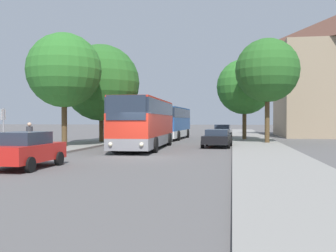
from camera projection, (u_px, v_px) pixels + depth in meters
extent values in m
plane|color=#565454|center=(142.00, 157.00, 22.05)|extent=(300.00, 300.00, 0.00)
cube|color=gray|center=(27.00, 154.00, 23.18)|extent=(4.00, 120.00, 0.15)
cube|color=gray|center=(270.00, 157.00, 20.92)|extent=(4.00, 120.00, 0.15)
cube|color=gray|center=(145.00, 140.00, 28.21)|extent=(2.96, 11.72, 0.70)
cube|color=red|center=(145.00, 125.00, 28.19)|extent=(2.96, 11.72, 1.47)
cube|color=#232D3D|center=(145.00, 108.00, 28.17)|extent=(2.98, 11.48, 0.95)
cube|color=red|center=(145.00, 101.00, 28.17)|extent=(2.90, 11.48, 0.12)
cube|color=#232D3D|center=(126.00, 108.00, 22.38)|extent=(2.33, 0.13, 1.45)
sphere|color=#F4EAC1|center=(110.00, 144.00, 22.51)|extent=(0.24, 0.24, 0.24)
sphere|color=#F4EAC1|center=(141.00, 145.00, 22.27)|extent=(0.24, 0.24, 0.24)
cylinder|color=black|center=(115.00, 145.00, 24.92)|extent=(0.33, 1.01, 1.00)
cylinder|color=black|center=(155.00, 145.00, 24.58)|extent=(0.33, 1.01, 1.00)
cylinder|color=black|center=(137.00, 139.00, 31.84)|extent=(0.33, 1.01, 1.00)
cylinder|color=black|center=(169.00, 139.00, 31.51)|extent=(0.33, 1.01, 1.00)
cube|color=silver|center=(172.00, 133.00, 42.32)|extent=(2.83, 11.13, 0.70)
cube|color=#285BA8|center=(172.00, 124.00, 42.30)|extent=(2.83, 11.13, 1.32)
cube|color=#232D3D|center=(172.00, 113.00, 42.28)|extent=(2.84, 10.91, 0.95)
cube|color=#285BA8|center=(172.00, 108.00, 42.28)|extent=(2.77, 10.91, 0.12)
cube|color=#232D3D|center=(161.00, 114.00, 36.83)|extent=(2.27, 0.12, 1.45)
sphere|color=#F4EAC1|center=(152.00, 135.00, 37.00)|extent=(0.24, 0.24, 0.24)
sphere|color=#F4EAC1|center=(170.00, 135.00, 36.67)|extent=(0.24, 0.24, 0.24)
cylinder|color=black|center=(153.00, 136.00, 39.30)|extent=(0.33, 1.01, 1.00)
cylinder|color=black|center=(178.00, 136.00, 38.82)|extent=(0.33, 1.01, 1.00)
cylinder|color=black|center=(166.00, 133.00, 45.82)|extent=(0.33, 1.01, 1.00)
cylinder|color=black|center=(187.00, 133.00, 45.34)|extent=(0.33, 1.01, 1.00)
cube|color=red|center=(24.00, 153.00, 16.72)|extent=(2.04, 4.06, 0.72)
cube|color=#232D3D|center=(22.00, 138.00, 16.56)|extent=(1.76, 2.13, 0.52)
cylinder|color=black|center=(20.00, 158.00, 18.13)|extent=(0.21, 0.62, 0.62)
cylinder|color=black|center=(59.00, 159.00, 17.77)|extent=(0.21, 0.62, 0.62)
cylinder|color=black|center=(30.00, 165.00, 15.32)|extent=(0.21, 0.62, 0.62)
cube|color=black|center=(217.00, 139.00, 29.71)|extent=(2.13, 4.59, 0.59)
cube|color=#232D3D|center=(217.00, 132.00, 29.88)|extent=(1.78, 2.42, 0.44)
cylinder|color=black|center=(229.00, 144.00, 28.15)|extent=(0.23, 0.63, 0.62)
cylinder|color=black|center=(202.00, 144.00, 28.56)|extent=(0.23, 0.63, 0.62)
cylinder|color=black|center=(231.00, 142.00, 30.87)|extent=(0.23, 0.63, 0.62)
cylinder|color=black|center=(207.00, 142.00, 31.28)|extent=(0.23, 0.63, 0.62)
cube|color=silver|center=(222.00, 132.00, 45.66)|extent=(2.12, 4.26, 0.64)
cube|color=#232D3D|center=(222.00, 127.00, 45.81)|extent=(1.78, 2.25, 0.57)
cylinder|color=black|center=(230.00, 135.00, 44.20)|extent=(0.23, 0.63, 0.62)
cylinder|color=black|center=(213.00, 135.00, 44.61)|extent=(0.23, 0.63, 0.62)
cylinder|color=black|center=(231.00, 135.00, 46.72)|extent=(0.23, 0.63, 0.62)
cylinder|color=black|center=(215.00, 135.00, 47.13)|extent=(0.23, 0.63, 0.62)
cylinder|color=gray|center=(3.00, 131.00, 21.41)|extent=(0.08, 0.08, 2.57)
cube|color=silver|center=(3.00, 114.00, 21.39)|extent=(0.03, 0.45, 0.60)
cylinder|color=#23232D|center=(30.00, 146.00, 22.14)|extent=(0.30, 0.30, 0.84)
cylinder|color=#333338|center=(29.00, 133.00, 22.13)|extent=(0.36, 0.36, 0.70)
sphere|color=tan|center=(29.00, 124.00, 22.12)|extent=(0.23, 0.23, 0.23)
cylinder|color=#513D23|center=(101.00, 126.00, 34.46)|extent=(0.40, 0.40, 2.67)
sphere|color=#286023|center=(101.00, 83.00, 34.40)|extent=(6.68, 6.68, 6.68)
cylinder|color=#513D23|center=(64.00, 122.00, 28.72)|extent=(0.40, 0.40, 3.50)
sphere|color=#2D7028|center=(64.00, 70.00, 28.66)|extent=(5.44, 5.44, 5.44)
cylinder|color=#513D23|center=(244.00, 123.00, 38.81)|extent=(0.40, 0.40, 3.15)
sphere|color=#2D7028|center=(245.00, 87.00, 38.75)|extent=(5.47, 5.47, 5.47)
cylinder|color=#513D23|center=(267.00, 118.00, 33.15)|extent=(0.40, 0.40, 4.09)
sphere|color=#286023|center=(267.00, 70.00, 33.08)|extent=(5.37, 5.37, 5.37)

